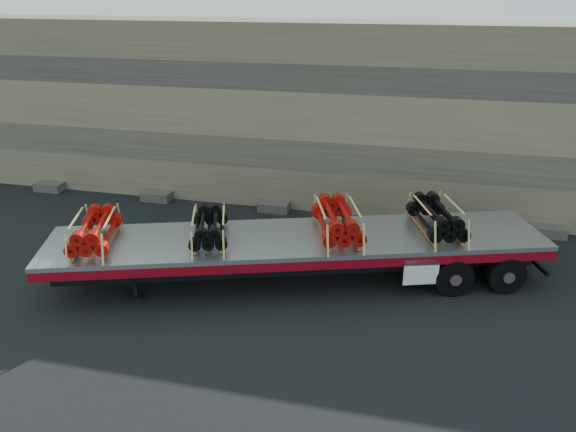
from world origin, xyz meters
name	(u,v)px	position (x,y,z in m)	size (l,w,h in m)	color
ground	(329,275)	(0.00, 0.00, 0.00)	(120.00, 120.00, 0.00)	black
rock_wall	(360,117)	(0.00, 6.50, 3.50)	(44.00, 3.00, 7.00)	#7A6B54
trailer	(297,258)	(-0.89, -0.55, 0.72)	(14.41, 2.77, 1.44)	#AEB1B6
bundle_front	(95,231)	(-6.28, -2.40, 1.84)	(1.12, 2.24, 0.79)	#AE0F09
bundle_midfront	(209,228)	(-3.27, -1.37, 1.81)	(1.03, 2.05, 0.73)	black
bundle_midrear	(337,221)	(0.22, -0.17, 1.87)	(1.20, 2.41, 0.85)	#AE0F09
bundle_rear	(437,218)	(3.02, 0.80, 1.85)	(1.16, 2.32, 0.82)	black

